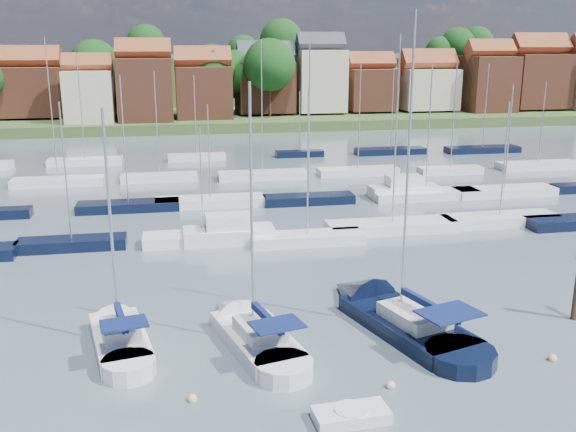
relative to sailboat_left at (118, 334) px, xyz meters
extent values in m
plane|color=#4E616B|center=(12.61, 35.94, -0.36)|extent=(260.00, 260.00, 0.00)
cube|color=white|center=(0.18, -0.92, -0.11)|extent=(3.64, 6.45, 1.20)
cone|color=white|center=(-0.54, 2.80, -0.11)|extent=(3.05, 3.38, 2.53)
cylinder|color=white|center=(0.75, -3.91, -0.11)|extent=(2.97, 2.97, 1.20)
cube|color=beige|center=(0.26, -1.34, 0.84)|extent=(2.22, 2.82, 0.70)
cylinder|color=#B2B2B7|center=(0.10, -0.51, 6.11)|extent=(0.14, 0.14, 11.25)
cylinder|color=#B2B2B7|center=(0.42, -2.17, 1.69)|extent=(0.74, 3.33, 0.10)
cube|color=#0F1B4F|center=(0.42, -2.17, 1.84)|extent=(0.90, 3.21, 0.35)
cube|color=#0F1B4F|center=(0.63, -3.24, 1.99)|extent=(2.40, 1.90, 0.08)
cube|color=white|center=(7.02, -2.12, -0.11)|extent=(4.35, 7.21, 1.20)
cone|color=white|center=(6.00, 1.96, -0.11)|extent=(3.51, 3.85, 2.80)
cylinder|color=white|center=(7.84, -5.38, -0.11)|extent=(3.40, 3.40, 1.20)
cube|color=beige|center=(7.14, -2.57, 0.84)|extent=(2.58, 3.20, 0.70)
cylinder|color=#B2B2B7|center=(6.91, -1.67, 6.72)|extent=(0.14, 0.14, 12.46)
cylinder|color=#B2B2B7|center=(7.36, -3.48, 1.69)|extent=(1.00, 3.65, 0.10)
cube|color=#0F1B4F|center=(7.36, -3.48, 1.84)|extent=(1.15, 3.52, 0.35)
cube|color=#0F1B4F|center=(7.66, -4.66, 1.99)|extent=(2.72, 2.21, 0.08)
cube|color=black|center=(15.20, -1.77, -0.11)|extent=(5.72, 8.96, 1.20)
cone|color=black|center=(13.70, 3.20, -0.11)|extent=(4.49, 4.87, 3.46)
cylinder|color=black|center=(16.41, -5.75, -0.11)|extent=(4.32, 4.32, 1.20)
cube|color=beige|center=(15.37, -2.33, 0.84)|extent=(3.32, 4.02, 0.70)
cylinder|color=#B2B2B7|center=(15.04, -1.22, 8.36)|extent=(0.14, 0.14, 15.75)
cylinder|color=#B2B2B7|center=(15.70, -3.43, 1.69)|extent=(1.43, 4.45, 0.10)
cube|color=#0F1B4F|center=(15.70, -3.43, 1.84)|extent=(1.56, 4.29, 0.35)
cube|color=#0F1B4F|center=(16.14, -4.87, 1.99)|extent=(3.42, 2.84, 0.08)
cube|color=white|center=(9.93, -9.40, -0.15)|extent=(3.18, 1.63, 0.61)
cylinder|color=white|center=(9.93, -9.40, 0.03)|extent=(1.44, 1.44, 0.39)
cylinder|color=#4C331E|center=(25.03, -1.95, 0.34)|extent=(0.36, 0.36, 5.90)
sphere|color=beige|center=(3.57, -6.67, -0.36)|extent=(0.43, 0.43, 0.43)
sphere|color=beige|center=(8.26, -4.07, -0.36)|extent=(0.42, 0.42, 0.42)
sphere|color=beige|center=(12.42, -7.16, -0.36)|extent=(0.45, 0.45, 0.45)
sphere|color=#D85914|center=(14.95, 2.63, -0.36)|extent=(0.43, 0.43, 0.43)
sphere|color=beige|center=(21.07, -6.16, -0.36)|extent=(0.45, 0.45, 0.45)
cube|color=black|center=(-4.50, 16.48, -0.01)|extent=(8.01, 2.24, 1.00)
cylinder|color=#B2B2B7|center=(-4.50, 16.48, 5.56)|extent=(0.12, 0.12, 10.16)
cube|color=white|center=(5.34, 16.14, -0.01)|extent=(9.22, 2.58, 1.00)
cylinder|color=#B2B2B7|center=(5.34, 16.14, 4.58)|extent=(0.12, 0.12, 8.18)
cube|color=white|center=(13.24, 14.55, -0.01)|extent=(8.78, 2.46, 1.00)
cylinder|color=#B2B2B7|center=(13.24, 14.55, 6.01)|extent=(0.12, 0.12, 11.06)
cube|color=white|center=(20.84, 16.61, -0.01)|extent=(10.79, 3.02, 1.00)
cylinder|color=#B2B2B7|center=(20.84, 16.61, 7.92)|extent=(0.12, 0.12, 14.87)
cube|color=white|center=(30.59, 16.97, -0.01)|extent=(10.13, 2.84, 1.00)
cylinder|color=#B2B2B7|center=(30.59, 16.97, 5.28)|extent=(0.12, 0.12, 9.59)
cube|color=white|center=(7.30, 15.94, 0.14)|extent=(7.00, 2.60, 1.40)
cube|color=white|center=(7.30, 15.94, 1.24)|extent=(3.50, 2.20, 1.30)
cube|color=black|center=(-0.94, 27.58, -0.01)|extent=(9.30, 2.60, 1.00)
cylinder|color=#B2B2B7|center=(-0.94, 27.58, 6.23)|extent=(0.12, 0.12, 11.48)
cube|color=white|center=(6.67, 27.95, -0.01)|extent=(10.40, 2.91, 1.00)
cylinder|color=#B2B2B7|center=(6.67, 27.95, 4.87)|extent=(0.12, 0.12, 8.77)
cube|color=black|center=(16.09, 27.22, -0.01)|extent=(8.80, 2.46, 1.00)
cylinder|color=#B2B2B7|center=(16.09, 27.22, 7.65)|extent=(0.12, 0.12, 14.33)
cube|color=white|center=(28.01, 27.10, -0.01)|extent=(10.73, 3.00, 1.00)
cylinder|color=#B2B2B7|center=(28.01, 27.10, 6.56)|extent=(0.12, 0.12, 12.14)
cube|color=white|center=(36.43, 26.91, -0.01)|extent=(10.48, 2.93, 1.00)
cylinder|color=#B2B2B7|center=(36.43, 26.91, 5.62)|extent=(0.12, 0.12, 10.28)
cube|color=white|center=(26.07, 27.94, 0.14)|extent=(7.00, 2.60, 1.40)
cube|color=white|center=(26.07, 27.94, 1.24)|extent=(3.50, 2.20, 1.30)
cube|color=white|center=(-9.10, 40.15, -0.01)|extent=(9.71, 2.72, 1.00)
cylinder|color=#B2B2B7|center=(-9.10, 40.15, 7.93)|extent=(0.12, 0.12, 14.88)
cube|color=white|center=(1.77, 40.45, -0.01)|extent=(8.49, 2.38, 1.00)
cylinder|color=#B2B2B7|center=(1.77, 40.45, 6.14)|extent=(0.12, 0.12, 11.31)
cube|color=white|center=(13.40, 39.72, -0.01)|extent=(10.16, 2.85, 1.00)
cylinder|color=#B2B2B7|center=(13.40, 39.72, 7.78)|extent=(0.12, 0.12, 14.59)
cube|color=white|center=(24.78, 39.84, -0.01)|extent=(9.53, 2.67, 1.00)
cylinder|color=#B2B2B7|center=(24.78, 39.84, 6.44)|extent=(0.12, 0.12, 11.91)
cube|color=white|center=(35.77, 38.45, -0.01)|extent=(7.62, 2.13, 1.00)
cylinder|color=#B2B2B7|center=(35.77, 38.45, 6.55)|extent=(0.12, 0.12, 12.13)
cube|color=white|center=(47.83, 39.53, -0.01)|extent=(10.17, 2.85, 1.00)
cylinder|color=#B2B2B7|center=(47.83, 39.53, 5.35)|extent=(0.12, 0.12, 9.73)
cube|color=white|center=(-7.65, 52.50, -0.01)|extent=(9.24, 2.59, 1.00)
cylinder|color=#B2B2B7|center=(-7.65, 52.50, 7.07)|extent=(0.12, 0.12, 13.17)
cube|color=white|center=(6.53, 53.24, -0.01)|extent=(7.57, 2.12, 1.00)
cylinder|color=#B2B2B7|center=(6.53, 53.24, 5.61)|extent=(0.12, 0.12, 10.24)
cube|color=black|center=(20.49, 53.41, -0.01)|extent=(6.58, 1.84, 1.00)
cylinder|color=#B2B2B7|center=(20.49, 53.41, 4.49)|extent=(0.12, 0.12, 8.01)
cube|color=black|center=(33.55, 53.35, -0.01)|extent=(9.92, 2.78, 1.00)
cylinder|color=#B2B2B7|center=(33.55, 53.35, 5.94)|extent=(0.12, 0.12, 10.92)
cube|color=black|center=(46.89, 52.31, -0.01)|extent=(10.55, 2.95, 1.00)
cylinder|color=#B2B2B7|center=(46.89, 52.31, 6.24)|extent=(0.12, 0.12, 11.51)
cube|color=#45562B|center=(12.61, 112.94, -0.06)|extent=(200.00, 70.00, 3.00)
cube|color=#45562B|center=(12.61, 137.94, 4.64)|extent=(200.00, 60.00, 14.00)
cube|color=brown|center=(-21.04, 93.73, 6.20)|extent=(10.37, 9.97, 8.73)
cube|color=brown|center=(-21.04, 93.73, 11.83)|extent=(10.57, 5.13, 5.13)
cube|color=beige|center=(-10.13, 84.95, 5.72)|extent=(8.09, 8.80, 8.96)
cube|color=brown|center=(-10.13, 84.95, 11.19)|extent=(8.25, 4.00, 4.00)
cube|color=brown|center=(-0.74, 85.88, 6.72)|extent=(9.36, 10.17, 10.97)
cube|color=brown|center=(-0.74, 85.88, 13.35)|extent=(9.54, 4.63, 4.63)
cube|color=brown|center=(9.57, 87.59, 5.95)|extent=(9.90, 8.56, 9.42)
cube|color=brown|center=(9.57, 87.59, 11.87)|extent=(10.10, 4.90, 4.90)
cube|color=brown|center=(21.71, 92.59, 6.58)|extent=(10.59, 8.93, 9.49)
cube|color=#383A42|center=(21.71, 92.59, 12.62)|extent=(10.80, 5.24, 5.24)
cube|color=beige|center=(32.32, 91.74, 7.66)|extent=(9.01, 8.61, 11.65)
cube|color=#383A42|center=(32.32, 91.74, 14.59)|extent=(9.19, 4.46, 4.46)
cube|color=brown|center=(42.78, 92.94, 5.84)|extent=(9.10, 9.34, 8.00)
cube|color=brown|center=(42.78, 92.94, 10.95)|extent=(9.28, 4.50, 4.50)
cube|color=beige|center=(54.56, 92.53, 5.78)|extent=(10.86, 9.59, 7.88)
cube|color=brown|center=(54.56, 92.53, 11.04)|extent=(11.07, 5.37, 5.37)
cube|color=brown|center=(66.37, 89.86, 6.72)|extent=(9.18, 9.96, 10.97)
cube|color=brown|center=(66.37, 89.86, 13.33)|extent=(9.36, 4.54, 4.54)
cube|color=brown|center=(77.79, 91.15, 7.22)|extent=(11.39, 9.67, 10.76)
cube|color=brown|center=(77.79, 91.15, 13.99)|extent=(11.62, 5.64, 5.64)
cylinder|color=#382619|center=(69.38, 111.45, 8.15)|extent=(0.50, 0.50, 4.47)
sphere|color=#1A4B17|center=(69.38, 111.45, 14.22)|extent=(8.18, 8.18, 8.18)
cylinder|color=#382619|center=(16.07, 91.87, 3.46)|extent=(0.50, 0.50, 4.46)
sphere|color=#1A4B17|center=(16.07, 91.87, 9.51)|extent=(8.15, 8.15, 8.15)
cylinder|color=#382619|center=(27.83, 109.62, 8.21)|extent=(0.50, 0.50, 5.15)
sphere|color=#1A4B17|center=(27.83, 109.62, 15.20)|extent=(9.41, 9.41, 9.41)
cylinder|color=#382619|center=(-0.93, 112.26, 8.31)|extent=(0.50, 0.50, 4.56)
sphere|color=#1A4B17|center=(-0.93, 112.26, 14.50)|extent=(8.34, 8.34, 8.34)
cylinder|color=#382619|center=(-10.63, 101.19, 3.81)|extent=(0.50, 0.50, 5.15)
sphere|color=#1A4B17|center=(-10.63, 101.19, 10.80)|extent=(9.42, 9.42, 9.42)
cylinder|color=#382619|center=(-26.06, 103.26, 6.39)|extent=(0.50, 0.50, 3.42)
sphere|color=#1A4B17|center=(-26.06, 103.26, 11.04)|extent=(6.26, 6.26, 6.26)
cylinder|color=#382619|center=(26.37, 100.65, 3.12)|extent=(0.50, 0.50, 3.77)
sphere|color=#1A4B17|center=(26.37, 100.65, 8.23)|extent=(6.89, 6.89, 6.89)
cylinder|color=#382619|center=(21.66, 86.88, 3.84)|extent=(0.50, 0.50, 5.21)
sphere|color=#1A4B17|center=(21.66, 86.88, 10.92)|extent=(9.53, 9.53, 9.53)
cylinder|color=#382619|center=(74.54, 97.56, 2.72)|extent=(0.50, 0.50, 2.97)
sphere|color=#1A4B17|center=(74.54, 97.56, 6.76)|extent=(5.44, 5.44, 5.44)
cylinder|color=#382619|center=(11.46, 89.69, 3.66)|extent=(0.50, 0.50, 4.84)
sphere|color=#1A4B17|center=(11.46, 89.69, 10.23)|extent=(8.85, 8.85, 8.85)
cylinder|color=#382619|center=(65.29, 111.66, 7.80)|extent=(0.50, 0.50, 3.72)
sphere|color=#1A4B17|center=(65.29, 111.66, 12.85)|extent=(6.80, 6.80, 6.80)
cylinder|color=#382619|center=(66.66, 90.07, 3.26)|extent=(0.50, 0.50, 4.05)
sphere|color=#1A4B17|center=(66.66, 90.07, 8.75)|extent=(7.40, 7.40, 7.40)
cylinder|color=#382619|center=(19.45, 109.23, 7.54)|extent=(0.50, 0.50, 3.93)
sphere|color=#1A4B17|center=(19.45, 109.23, 12.88)|extent=(7.19, 7.19, 7.19)
cylinder|color=#382619|center=(43.26, 96.11, 3.15)|extent=(0.50, 0.50, 3.82)
sphere|color=#1A4B17|center=(43.26, 96.11, 8.34)|extent=(6.99, 6.99, 6.99)
cylinder|color=#382619|center=(-4.83, 89.06, 2.98)|extent=(0.50, 0.50, 3.48)
sphere|color=#1A4B17|center=(-4.83, 89.06, 7.70)|extent=(6.37, 6.37, 6.37)
cylinder|color=#382619|center=(70.12, 98.75, 2.73)|extent=(0.50, 0.50, 2.99)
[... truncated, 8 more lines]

